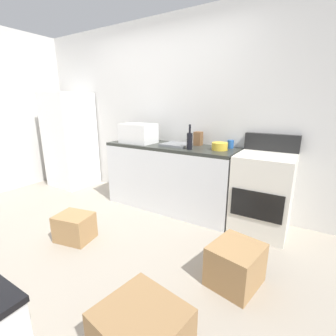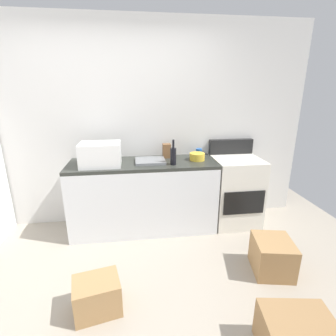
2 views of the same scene
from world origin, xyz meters
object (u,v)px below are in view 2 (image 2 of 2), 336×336
object	(u,v)px
mixing_bowl	(197,157)
stove_oven	(235,190)
coffee_mug	(199,152)
cardboard_box_medium	(272,256)
knife_block	(167,151)
microwave	(100,154)
wine_bottle	(173,156)
cardboard_box_small	(97,296)

from	to	relation	value
mixing_bowl	stove_oven	bearing A→B (deg)	0.10
coffee_mug	cardboard_box_medium	xyz separation A→B (m)	(0.47, -1.21, -0.78)
knife_block	mixing_bowl	size ratio (longest dim) A/B	0.95
microwave	knife_block	xyz separation A→B (m)	(0.81, 0.25, -0.05)
wine_bottle	coffee_mug	distance (m)	0.53
wine_bottle	cardboard_box_small	size ratio (longest dim) A/B	0.82
stove_oven	mixing_bowl	xyz separation A→B (m)	(-0.53, -0.00, 0.48)
stove_oven	coffee_mug	xyz separation A→B (m)	(-0.46, 0.19, 0.48)
knife_block	coffee_mug	bearing A→B (deg)	2.52
coffee_mug	cardboard_box_small	distance (m)	2.06
stove_oven	knife_block	bearing A→B (deg)	169.16
coffee_mug	mixing_bowl	world-z (taller)	coffee_mug
cardboard_box_small	knife_block	bearing A→B (deg)	62.19
stove_oven	mixing_bowl	world-z (taller)	stove_oven
wine_bottle	knife_block	size ratio (longest dim) A/B	1.67
microwave	cardboard_box_small	bearing A→B (deg)	-88.05
wine_bottle	cardboard_box_medium	size ratio (longest dim) A/B	0.74
microwave	stove_oven	bearing A→B (deg)	2.71
stove_oven	microwave	world-z (taller)	microwave
microwave	mixing_bowl	distance (m)	1.18
cardboard_box_medium	knife_block	bearing A→B (deg)	127.28
stove_oven	mixing_bowl	size ratio (longest dim) A/B	5.79
microwave	mixing_bowl	size ratio (longest dim) A/B	2.42
coffee_mug	mixing_bowl	bearing A→B (deg)	-110.07
stove_oven	cardboard_box_medium	xyz separation A→B (m)	(0.01, -1.02, -0.29)
cardboard_box_medium	coffee_mug	bearing A→B (deg)	111.35
cardboard_box_medium	stove_oven	bearing A→B (deg)	90.55
mixing_bowl	cardboard_box_medium	world-z (taller)	mixing_bowl
mixing_bowl	cardboard_box_small	xyz separation A→B (m)	(-1.13, -1.28, -0.80)
cardboard_box_small	wine_bottle	bearing A→B (deg)	54.55
knife_block	cardboard_box_medium	size ratio (longest dim) A/B	0.44
wine_bottle	cardboard_box_medium	bearing A→B (deg)	-44.81
coffee_mug	knife_block	bearing A→B (deg)	-177.48
knife_block	cardboard_box_medium	distance (m)	1.71
microwave	knife_block	world-z (taller)	microwave
knife_block	mixing_bowl	world-z (taller)	knife_block
stove_oven	coffee_mug	size ratio (longest dim) A/B	11.00
cardboard_box_small	stove_oven	bearing A→B (deg)	37.58
microwave	cardboard_box_small	world-z (taller)	microwave
coffee_mug	cardboard_box_medium	world-z (taller)	coffee_mug
stove_oven	coffee_mug	bearing A→B (deg)	157.61
wine_bottle	cardboard_box_medium	world-z (taller)	wine_bottle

